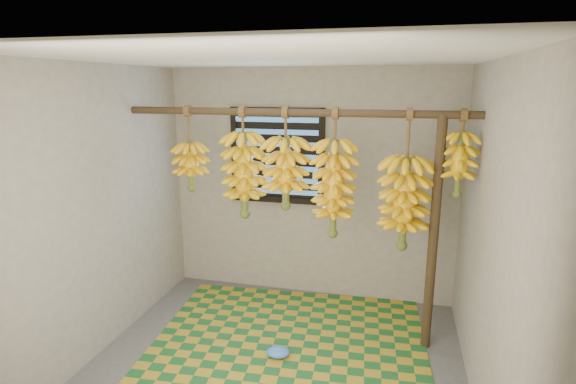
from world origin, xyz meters
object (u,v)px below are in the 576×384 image
(banana_bunch_f, at_px, (459,164))
(banana_bunch_a, at_px, (191,166))
(banana_bunch_b, at_px, (244,175))
(plastic_bag, at_px, (278,352))
(banana_bunch_d, at_px, (334,189))
(woven_mat, at_px, (290,340))
(banana_bunch_c, at_px, (286,173))
(banana_bunch_e, at_px, (404,203))
(support_post, at_px, (433,237))

(banana_bunch_f, bearing_deg, banana_bunch_a, 180.00)
(banana_bunch_b, bearing_deg, banana_bunch_f, -0.00)
(plastic_bag, relative_size, banana_bunch_a, 0.26)
(plastic_bag, height_order, banana_bunch_a, banana_bunch_a)
(banana_bunch_a, bearing_deg, banana_bunch_d, 0.00)
(woven_mat, relative_size, plastic_bag, 11.76)
(plastic_bag, distance_m, banana_bunch_c, 1.51)
(woven_mat, bearing_deg, banana_bunch_e, 12.85)
(woven_mat, bearing_deg, banana_bunch_f, 9.04)
(woven_mat, distance_m, plastic_bag, 0.28)
(plastic_bag, xyz_separation_m, banana_bunch_a, (-0.95, 0.49, 1.45))
(support_post, xyz_separation_m, banana_bunch_a, (-2.15, 0.00, 0.50))
(banana_bunch_f, bearing_deg, banana_bunch_d, 180.00)
(support_post, height_order, plastic_bag, support_post)
(banana_bunch_a, bearing_deg, banana_bunch_c, 0.00)
(banana_bunch_d, bearing_deg, plastic_bag, -126.88)
(support_post, bearing_deg, banana_bunch_f, -0.00)
(support_post, bearing_deg, banana_bunch_a, 180.00)
(banana_bunch_f, bearing_deg, banana_bunch_e, 180.00)
(banana_bunch_a, xyz_separation_m, banana_bunch_e, (1.90, 0.00, -0.23))
(plastic_bag, xyz_separation_m, banana_bunch_c, (-0.06, 0.49, 1.43))
(banana_bunch_b, distance_m, banana_bunch_d, 0.81)
(banana_bunch_b, xyz_separation_m, banana_bunch_e, (1.39, 0.00, -0.17))
(banana_bunch_b, xyz_separation_m, banana_bunch_d, (0.80, 0.00, -0.08))
(plastic_bag, bearing_deg, woven_mat, 83.20)
(banana_bunch_c, bearing_deg, woven_mat, -66.97)
(support_post, xyz_separation_m, banana_bunch_e, (-0.25, 0.00, 0.27))
(support_post, distance_m, banana_bunch_e, 0.37)
(woven_mat, xyz_separation_m, banana_bunch_f, (1.32, 0.21, 1.61))
(support_post, relative_size, banana_bunch_c, 2.27)
(woven_mat, relative_size, banana_bunch_b, 2.41)
(banana_bunch_a, height_order, banana_bunch_d, same)
(banana_bunch_a, distance_m, banana_bunch_f, 2.30)
(banana_bunch_a, bearing_deg, support_post, 0.00)
(woven_mat, distance_m, banana_bunch_e, 1.58)
(banana_bunch_a, distance_m, banana_bunch_c, 0.89)
(banana_bunch_c, bearing_deg, banana_bunch_a, 180.00)
(banana_bunch_e, bearing_deg, banana_bunch_a, 180.00)
(support_post, height_order, banana_bunch_e, banana_bunch_e)
(banana_bunch_b, height_order, banana_bunch_e, same)
(banana_bunch_d, bearing_deg, banana_bunch_b, -180.00)
(banana_bunch_f, bearing_deg, plastic_bag, -160.23)
(woven_mat, height_order, banana_bunch_c, banana_bunch_c)
(banana_bunch_a, xyz_separation_m, banana_bunch_d, (1.31, 0.00, -0.14))
(woven_mat, relative_size, banana_bunch_c, 2.69)
(woven_mat, relative_size, banana_bunch_e, 2.04)
(support_post, height_order, banana_bunch_d, banana_bunch_d)
(banana_bunch_c, distance_m, banana_bunch_d, 0.44)
(banana_bunch_d, distance_m, banana_bunch_f, 1.02)
(plastic_bag, bearing_deg, support_post, 22.02)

